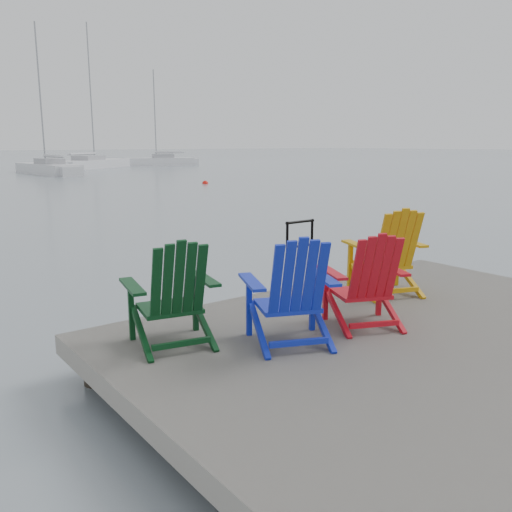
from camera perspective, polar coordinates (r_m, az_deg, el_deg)
ground at (r=5.86m, az=19.04°, el=-13.10°), size 400.00×400.00×0.00m
dock at (r=5.72m, az=19.27°, el=-9.93°), size 6.00×5.00×1.40m
handrail at (r=7.27m, az=4.62°, el=0.97°), size 0.48×0.04×0.90m
chair_green at (r=5.15m, az=-8.73°, el=-3.84°), size 0.95×0.89×1.04m
chair_blue at (r=5.13m, az=3.79°, el=-3.64°), size 1.04×0.99×1.07m
chair_red at (r=5.74m, az=11.55°, el=-2.46°), size 0.99×0.95×1.01m
chair_yellow at (r=7.05m, az=13.79°, el=0.47°), size 1.06×1.01×1.11m
sailboat_near at (r=46.55m, az=-21.04°, el=8.50°), size 2.88×8.68×11.77m
sailboat_mid at (r=55.85m, az=-16.91°, el=9.20°), size 9.71×8.25×13.82m
sailboat_far at (r=61.70m, az=-10.05°, el=9.72°), size 7.69×3.98×10.41m
buoy_c at (r=33.15m, az=-5.37°, el=7.59°), size 0.38×0.38×0.38m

